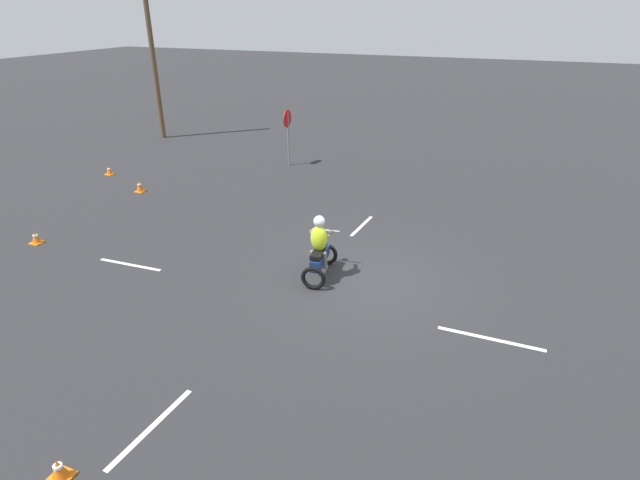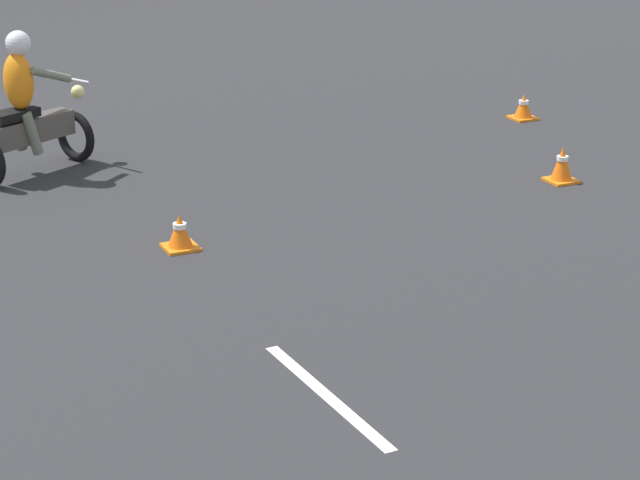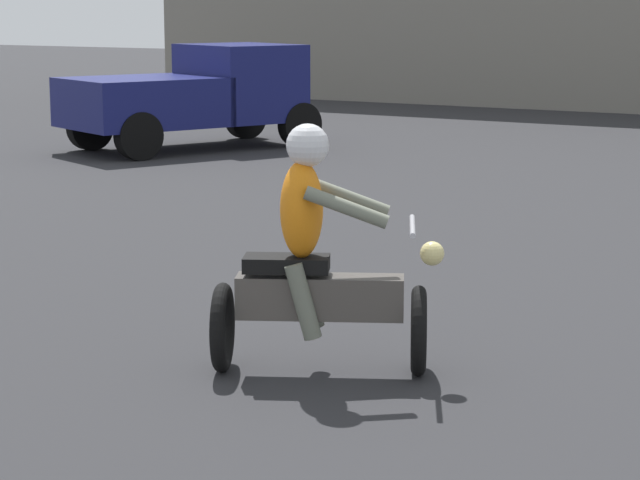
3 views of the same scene
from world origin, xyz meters
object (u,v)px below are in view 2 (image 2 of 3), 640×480
traffic_cone_near_right (523,107)px  traffic_cone_mid_center (180,233)px  motorcycle_rider_background (27,113)px  traffic_cone_mid_left (562,165)px

traffic_cone_near_right → traffic_cone_mid_center: size_ratio=0.98×
traffic_cone_mid_center → motorcycle_rider_background: bearing=103.4°
traffic_cone_mid_center → traffic_cone_mid_left: (4.58, 0.19, 0.03)m
traffic_cone_mid_center → traffic_cone_mid_left: 4.58m
traffic_cone_mid_left → traffic_cone_mid_center: bearing=-177.6°
traffic_cone_mid_center → traffic_cone_mid_left: bearing=2.4°
motorcycle_rider_background → traffic_cone_mid_left: size_ratio=4.11×
motorcycle_rider_background → traffic_cone_mid_center: (0.72, -3.02, -0.56)m
motorcycle_rider_background → traffic_cone_near_right: bearing=60.0°
traffic_cone_near_right → traffic_cone_mid_center: bearing=-154.9°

